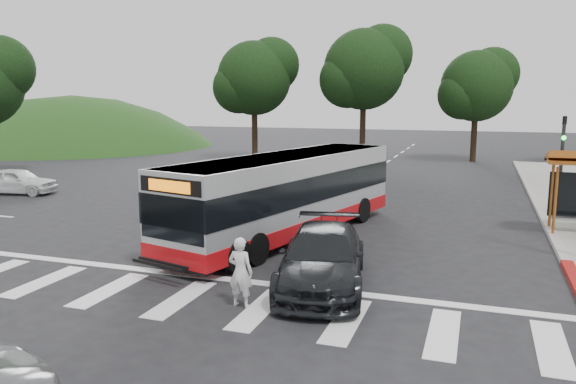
% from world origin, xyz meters
% --- Properties ---
extents(ground, '(140.00, 140.00, 0.00)m').
position_xyz_m(ground, '(0.00, 0.00, 0.00)').
color(ground, black).
rests_on(ground, ground).
extents(curb_east, '(0.30, 40.00, 0.15)m').
position_xyz_m(curb_east, '(9.00, 8.00, 0.07)').
color(curb_east, '#9E9991').
rests_on(curb_east, ground).
extents(hillside_nw, '(44.00, 44.00, 10.00)m').
position_xyz_m(hillside_nw, '(-32.00, 30.00, 0.00)').
color(hillside_nw, '#1E4014').
rests_on(hillside_nw, ground).
extents(crosswalk_ladder, '(18.00, 2.60, 0.01)m').
position_xyz_m(crosswalk_ladder, '(0.00, -5.00, 0.01)').
color(crosswalk_ladder, silver).
rests_on(crosswalk_ladder, ground).
extents(traffic_signal_ne_short, '(0.18, 0.37, 4.00)m').
position_xyz_m(traffic_signal_ne_short, '(9.60, 8.49, 2.48)').
color(traffic_signal_ne_short, black).
rests_on(traffic_signal_ne_short, ground).
extents(tree_north_a, '(6.60, 6.15, 10.17)m').
position_xyz_m(tree_north_a, '(-1.92, 26.07, 6.92)').
color(tree_north_a, black).
rests_on(tree_north_a, ground).
extents(tree_north_b, '(5.72, 5.33, 8.43)m').
position_xyz_m(tree_north_b, '(6.07, 28.06, 5.66)').
color(tree_north_b, black).
rests_on(tree_north_b, ground).
extents(tree_north_c, '(6.16, 5.74, 9.30)m').
position_xyz_m(tree_north_c, '(-9.92, 24.06, 6.29)').
color(tree_north_c, black).
rests_on(tree_north_c, ground).
extents(transit_bus, '(5.04, 11.11, 2.81)m').
position_xyz_m(transit_bus, '(0.40, 1.59, 1.40)').
color(transit_bus, '#AFB1B4').
rests_on(transit_bus, ground).
extents(pedestrian, '(0.61, 0.42, 1.62)m').
position_xyz_m(pedestrian, '(1.53, -4.95, 0.81)').
color(pedestrian, silver).
rests_on(pedestrian, ground).
extents(dark_sedan, '(2.97, 5.36, 1.47)m').
position_xyz_m(dark_sedan, '(2.90, -2.99, 0.73)').
color(dark_sedan, black).
rests_on(dark_sedan, ground).
extents(west_car_white, '(3.99, 2.15, 1.29)m').
position_xyz_m(west_car_white, '(-15.12, 5.50, 0.64)').
color(west_car_white, white).
rests_on(west_car_white, ground).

